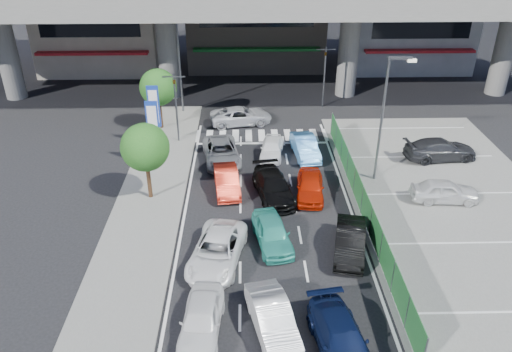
{
  "coord_description": "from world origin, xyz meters",
  "views": [
    {
      "loc": [
        -1.29,
        -21.83,
        15.73
      ],
      "look_at": [
        -0.67,
        3.62,
        1.66
      ],
      "focal_mm": 35.0,
      "sensor_mm": 36.0,
      "label": 1
    }
  ],
  "objects_px": {
    "traffic_light_right": "(325,62)",
    "tree_near": "(145,148)",
    "signboard_near": "(153,125)",
    "crossing_wagon_silver": "(241,116)",
    "sedan_white_front_mid": "(272,148)",
    "parked_sedan_white": "(445,191)",
    "traffic_light_left": "(175,91)",
    "wagon_silver_front_left": "(222,152)",
    "signboard_far": "(154,108)",
    "parked_sedan_dgrey": "(440,149)",
    "tree_far": "(158,87)",
    "van_white_back_left": "(201,319)",
    "hatch_black_mid_right": "(350,241)",
    "traffic_cone": "(356,182)",
    "street_lamp_left": "(181,56)",
    "hatch_white_back_mid": "(273,319)",
    "taxi_teal_mid": "(272,233)",
    "taxi_orange_left": "(227,181)",
    "sedan_white_mid_left": "(217,251)",
    "taxi_orange_right": "(310,186)",
    "kei_truck_front_right": "(305,147)",
    "sedan_black_mid": "(273,186)",
    "minivan_navy_back": "(341,339)",
    "street_lamp_right": "(386,110)"
  },
  "relations": [
    {
      "from": "wagon_silver_front_left",
      "to": "parked_sedan_dgrey",
      "type": "distance_m",
      "value": 15.02
    },
    {
      "from": "street_lamp_right",
      "to": "sedan_white_front_mid",
      "type": "distance_m",
      "value": 8.55
    },
    {
      "from": "hatch_black_mid_right",
      "to": "taxi_orange_left",
      "type": "bearing_deg",
      "value": 147.07
    },
    {
      "from": "tree_near",
      "to": "van_white_back_left",
      "type": "xyz_separation_m",
      "value": [
        3.83,
        -10.7,
        -2.7
      ]
    },
    {
      "from": "hatch_black_mid_right",
      "to": "signboard_near",
      "type": "bearing_deg",
      "value": 151.57
    },
    {
      "from": "crossing_wagon_silver",
      "to": "sedan_white_front_mid",
      "type": "bearing_deg",
      "value": -169.2
    },
    {
      "from": "van_white_back_left",
      "to": "parked_sedan_white",
      "type": "bearing_deg",
      "value": 40.51
    },
    {
      "from": "taxi_teal_mid",
      "to": "signboard_far",
      "type": "bearing_deg",
      "value": 112.69
    },
    {
      "from": "signboard_near",
      "to": "tree_near",
      "type": "height_order",
      "value": "tree_near"
    },
    {
      "from": "traffic_light_left",
      "to": "wagon_silver_front_left",
      "type": "relative_size",
      "value": 1.05
    },
    {
      "from": "crossing_wagon_silver",
      "to": "parked_sedan_dgrey",
      "type": "xyz_separation_m",
      "value": [
        13.7,
        -6.64,
        0.1
      ]
    },
    {
      "from": "tree_far",
      "to": "van_white_back_left",
      "type": "distance_m",
      "value": 21.87
    },
    {
      "from": "wagon_silver_front_left",
      "to": "tree_far",
      "type": "bearing_deg",
      "value": 121.63
    },
    {
      "from": "signboard_far",
      "to": "parked_sedan_dgrey",
      "type": "bearing_deg",
      "value": -6.72
    },
    {
      "from": "tree_far",
      "to": "taxi_orange_left",
      "type": "distance_m",
      "value": 11.37
    },
    {
      "from": "van_white_back_left",
      "to": "wagon_silver_front_left",
      "type": "height_order",
      "value": "same"
    },
    {
      "from": "van_white_back_left",
      "to": "parked_sedan_white",
      "type": "height_order",
      "value": "parked_sedan_white"
    },
    {
      "from": "wagon_silver_front_left",
      "to": "signboard_near",
      "type": "bearing_deg",
      "value": -178.82
    },
    {
      "from": "hatch_black_mid_right",
      "to": "kei_truck_front_right",
      "type": "xyz_separation_m",
      "value": [
        -1.04,
        11.05,
        0.0
      ]
    },
    {
      "from": "taxi_orange_right",
      "to": "parked_sedan_white",
      "type": "distance_m",
      "value": 7.92
    },
    {
      "from": "traffic_cone",
      "to": "parked_sedan_dgrey",
      "type": "bearing_deg",
      "value": 30.33
    },
    {
      "from": "sedan_white_front_mid",
      "to": "parked_sedan_white",
      "type": "height_order",
      "value": "parked_sedan_white"
    },
    {
      "from": "sedan_black_mid",
      "to": "sedan_white_front_mid",
      "type": "bearing_deg",
      "value": 77.44
    },
    {
      "from": "tree_near",
      "to": "van_white_back_left",
      "type": "relative_size",
      "value": 1.19
    },
    {
      "from": "traffic_cone",
      "to": "sedan_white_mid_left",
      "type": "bearing_deg",
      "value": -139.89
    },
    {
      "from": "sedan_white_mid_left",
      "to": "sedan_white_front_mid",
      "type": "height_order",
      "value": "sedan_white_mid_left"
    },
    {
      "from": "traffic_cone",
      "to": "signboard_far",
      "type": "bearing_deg",
      "value": 155.06
    },
    {
      "from": "street_lamp_left",
      "to": "hatch_white_back_mid",
      "type": "relative_size",
      "value": 1.91
    },
    {
      "from": "street_lamp_left",
      "to": "sedan_white_front_mid",
      "type": "relative_size",
      "value": 2.18
    },
    {
      "from": "signboard_far",
      "to": "traffic_cone",
      "type": "xyz_separation_m",
      "value": [
        13.2,
        -6.14,
        -2.64
      ]
    },
    {
      "from": "street_lamp_left",
      "to": "taxi_orange_right",
      "type": "xyz_separation_m",
      "value": [
        8.92,
        -13.96,
        -4.09
      ]
    },
    {
      "from": "parked_sedan_white",
      "to": "hatch_black_mid_right",
      "type": "bearing_deg",
      "value": 130.24
    },
    {
      "from": "hatch_white_back_mid",
      "to": "parked_sedan_dgrey",
      "type": "xyz_separation_m",
      "value": [
        12.36,
        15.44,
        0.09
      ]
    },
    {
      "from": "sedan_white_mid_left",
      "to": "street_lamp_right",
      "type": "bearing_deg",
      "value": 50.49
    },
    {
      "from": "hatch_white_back_mid",
      "to": "crossing_wagon_silver",
      "type": "height_order",
      "value": "hatch_white_back_mid"
    },
    {
      "from": "traffic_light_left",
      "to": "traffic_light_right",
      "type": "height_order",
      "value": "same"
    },
    {
      "from": "van_white_back_left",
      "to": "sedan_white_mid_left",
      "type": "bearing_deg",
      "value": 89.02
    },
    {
      "from": "minivan_navy_back",
      "to": "taxi_teal_mid",
      "type": "height_order",
      "value": "taxi_teal_mid"
    },
    {
      "from": "traffic_light_left",
      "to": "signboard_far",
      "type": "bearing_deg",
      "value": -144.3
    },
    {
      "from": "street_lamp_left",
      "to": "taxi_orange_left",
      "type": "distance_m",
      "value": 14.32
    },
    {
      "from": "taxi_orange_right",
      "to": "signboard_far",
      "type": "bearing_deg",
      "value": 151.75
    },
    {
      "from": "crossing_wagon_silver",
      "to": "parked_sedan_dgrey",
      "type": "height_order",
      "value": "parked_sedan_dgrey"
    },
    {
      "from": "taxi_teal_mid",
      "to": "crossing_wagon_silver",
      "type": "relative_size",
      "value": 0.83
    },
    {
      "from": "minivan_navy_back",
      "to": "kei_truck_front_right",
      "type": "bearing_deg",
      "value": 78.71
    },
    {
      "from": "traffic_light_right",
      "to": "taxi_orange_left",
      "type": "bearing_deg",
      "value": -119.3
    },
    {
      "from": "signboard_near",
      "to": "sedan_white_front_mid",
      "type": "relative_size",
      "value": 1.28
    },
    {
      "from": "hatch_black_mid_right",
      "to": "traffic_cone",
      "type": "height_order",
      "value": "hatch_black_mid_right"
    },
    {
      "from": "traffic_light_right",
      "to": "tree_near",
      "type": "xyz_separation_m",
      "value": [
        -12.5,
        -15.0,
        -0.55
      ]
    },
    {
      "from": "wagon_silver_front_left",
      "to": "sedan_white_front_mid",
      "type": "height_order",
      "value": "wagon_silver_front_left"
    },
    {
      "from": "kei_truck_front_right",
      "to": "traffic_cone",
      "type": "xyz_separation_m",
      "value": [
        2.7,
        -4.63,
        -0.26
      ]
    }
  ]
}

